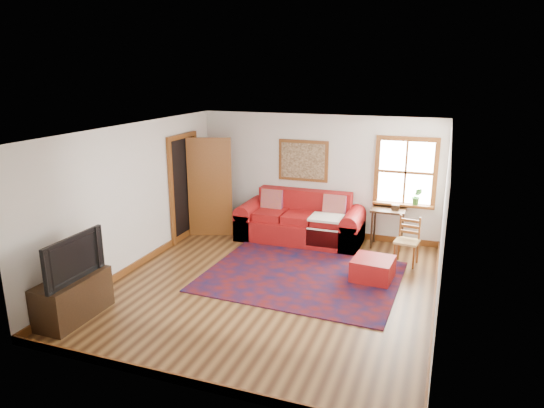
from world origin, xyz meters
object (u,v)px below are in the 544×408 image
at_px(side_table, 388,215).
at_px(red_leather_sofa, 301,224).
at_px(ladder_back_chair, 408,239).
at_px(media_cabinet, 73,298).
at_px(red_ottoman, 373,269).

bearing_deg(side_table, red_leather_sofa, -174.09).
bearing_deg(ladder_back_chair, media_cabinet, -139.17).
bearing_deg(media_cabinet, red_leather_sofa, 64.00).
height_order(red_leather_sofa, red_ottoman, red_leather_sofa).
distance_m(red_ottoman, ladder_back_chair, 1.06).
xyz_separation_m(red_leather_sofa, media_cabinet, (-2.04, -4.18, -0.02)).
distance_m(red_leather_sofa, media_cabinet, 4.66).
relative_size(red_ottoman, ladder_back_chair, 0.75).
bearing_deg(ladder_back_chair, red_ottoman, -116.96).
distance_m(side_table, ladder_back_chair, 0.88).
distance_m(ladder_back_chair, media_cabinet, 5.53).
bearing_deg(ladder_back_chair, red_leather_sofa, 165.18).
xyz_separation_m(red_leather_sofa, red_ottoman, (1.68, -1.48, -0.14)).
height_order(red_ottoman, side_table, side_table).
height_order(red_ottoman, ladder_back_chair, ladder_back_chair).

